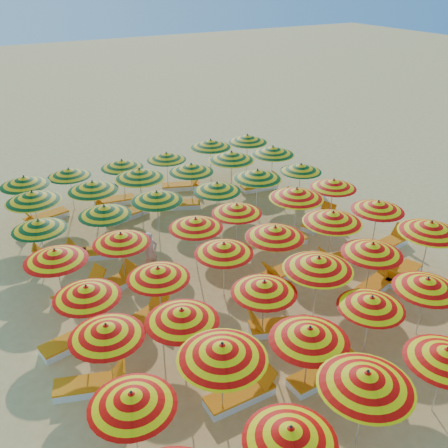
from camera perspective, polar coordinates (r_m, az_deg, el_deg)
The scene contains 70 objects.
ground at distance 16.82m, azimuth 0.84°, elevation -5.53°, with size 120.00×120.00×0.00m, color #E0B463.
umbrella_1 at distance 9.83m, azimuth 7.60°, elevation -22.70°, with size 1.93×1.93×1.87m.
umbrella_2 at distance 10.76m, azimuth 16.00°, elevation -16.70°, with size 2.33×2.33×2.10m.
umbrella_3 at distance 12.16m, azimuth 24.07°, elevation -13.50°, with size 2.16×2.16×1.89m.
umbrella_6 at distance 10.43m, azimuth -10.48°, elevation -19.11°, with size 2.32×2.32×1.88m.
umbrella_7 at distance 10.95m, azimuth -0.20°, elevation -14.34°, with size 2.23×2.23×2.11m.
umbrella_8 at distance 11.73m, azimuth 9.75°, elevation -12.29°, with size 2.44×2.44×1.97m.
umbrella_9 at distance 13.25m, azimuth 16.50°, elevation -8.59°, with size 2.22×2.22×1.83m.
umbrella_10 at distance 14.35m, azimuth 22.20°, elevation -6.35°, with size 2.03×2.03×1.88m.
umbrella_12 at distance 12.07m, azimuth -13.29°, elevation -11.79°, with size 2.35×2.35×1.90m.
umbrella_13 at distance 12.19m, azimuth -4.84°, elevation -10.37°, with size 2.34×2.34×1.94m.
umbrella_14 at distance 13.23m, azimuth 4.61°, elevation -7.18°, with size 1.86×1.86×1.88m.
umbrella_15 at distance 14.05m, azimuth 10.74°, elevation -4.44°, with size 1.98×1.98×2.10m.
umbrella_16 at distance 15.41m, azimuth 16.60°, elevation -2.71°, with size 2.39×2.39×1.94m.
umbrella_17 at distance 16.91m, azimuth 22.56°, elevation -0.36°, with size 2.09×2.09×2.11m.
umbrella_18 at distance 13.48m, azimuth -15.43°, elevation -7.48°, with size 1.79×1.79×1.89m.
umbrella_19 at distance 13.87m, azimuth -7.54°, elevation -5.57°, with size 2.20×2.20×1.87m.
umbrella_20 at distance 14.86m, azimuth -0.01°, elevation -2.80°, with size 2.25×2.25×1.90m.
umbrella_21 at distance 15.64m, azimuth 5.85°, elevation -0.91°, with size 2.49×2.49×2.00m.
umbrella_22 at distance 16.69m, azimuth 12.32°, elevation 0.78°, with size 2.04×2.04×2.09m.
umbrella_23 at distance 18.15m, azimuth 17.20°, elevation 1.99°, with size 2.34×2.34×1.96m.
umbrella_24 at distance 15.21m, azimuth -18.72°, elevation -3.39°, with size 2.12×2.12×1.96m.
umbrella_25 at distance 15.70m, azimuth -11.67°, elevation -1.62°, with size 2.22×2.22×1.90m.
umbrella_26 at distance 16.30m, azimuth -3.25°, elevation 0.11°, with size 1.83×1.83×1.90m.
umbrella_27 at distance 17.31m, azimuth 1.47°, elevation 1.75°, with size 1.81×1.81×1.87m.
umbrella_28 at distance 18.18m, azimuth 8.30°, elevation 3.48°, with size 2.62×2.62×2.10m.
umbrella_29 at distance 19.71m, azimuth 12.40°, elevation 4.51°, with size 2.08×2.08×1.91m.
umbrella_30 at distance 17.30m, azimuth -20.41°, elevation -0.09°, with size 2.07×2.07×1.88m.
umbrella_31 at distance 17.56m, azimuth -13.49°, elevation 1.51°, with size 1.94×1.94×1.92m.
umbrella_32 at distance 18.13m, azimuth -7.70°, elevation 3.17°, with size 2.02×2.02×2.01m.
umbrella_33 at distance 18.93m, azimuth -0.80°, elevation 4.25°, with size 2.04×2.04×1.93m.
umbrella_34 at distance 19.82m, azimuth 3.83°, elevation 5.69°, with size 2.03×2.03×2.07m.
umbrella_35 at distance 21.21m, azimuth 8.77°, elevation 6.38°, with size 1.80×1.80×1.86m.
umbrella_36 at distance 19.04m, azimuth -21.03°, elevation 2.96°, with size 2.62×2.62×2.09m.
umbrella_37 at distance 19.40m, azimuth -14.78°, elevation 4.21°, with size 2.07×2.07×2.03m.
umbrella_38 at distance 19.99m, azimuth -9.64°, elevation 5.70°, with size 2.47×2.47×2.13m.
umbrella_39 at distance 20.75m, azimuth -3.77°, elevation 6.42°, with size 2.37×2.37×1.96m.
umbrella_40 at distance 21.64m, azimuth 0.86°, elevation 7.79°, with size 2.36×2.36×2.12m.
umbrella_41 at distance 22.53m, azimuth 5.59°, elevation 8.37°, with size 2.34×2.34×2.08m.
umbrella_42 at distance 20.77m, azimuth -21.86°, elevation 4.59°, with size 1.90×1.90×2.01m.
umbrella_43 at distance 21.40m, azimuth -17.31°, elevation 5.65°, with size 1.90×1.90×1.87m.
umbrella_44 at distance 21.71m, azimuth -11.58°, elevation 6.76°, with size 2.18×2.18×1.91m.
umbrella_45 at distance 22.44m, azimuth -6.59°, elevation 7.70°, with size 1.95×1.95×1.85m.
umbrella_46 at distance 23.43m, azimuth -1.55°, elevation 9.18°, with size 2.36×2.36×2.05m.
umbrella_47 at distance 24.15m, azimuth 2.68°, elevation 9.73°, with size 2.49×2.49×2.05m.
lounger_1 at distance 12.46m, azimuth 1.99°, elevation -18.87°, with size 1.73×0.59×0.69m.
lounger_2 at distance 13.13m, azimuth 11.10°, elevation -16.52°, with size 1.75×0.63×0.69m.
lounger_3 at distance 13.04m, azimuth -14.85°, elevation -17.38°, with size 1.83×1.09×0.69m.
lounger_4 at distance 14.35m, azimuth 6.17°, elevation -11.60°, with size 1.83×1.14×0.69m.
lounger_5 at distance 16.67m, azimuth 17.02°, elevation -6.59°, with size 1.82×0.99×0.69m.
lounger_6 at distance 17.41m, azimuth 19.79°, elevation -5.52°, with size 1.83×1.15×0.69m.
lounger_7 at distance 14.42m, azimuth -16.79°, elevation -12.61°, with size 1.81×0.92×0.69m.
lounger_8 at distance 14.70m, azimuth -9.22°, elevation -10.74°, with size 1.82×1.18×0.69m.
lounger_9 at distance 16.72m, azimuth 6.99°, elevation -5.34°, with size 1.80×0.84×0.69m.
lounger_10 at distance 17.73m, azimuth 13.25°, elevation -3.87°, with size 1.76×0.68×0.69m.
lounger_11 at distance 19.12m, azimuth 18.30°, elevation -2.16°, with size 1.80×0.81×0.69m.
lounger_12 at distance 16.28m, azimuth -16.01°, elevation -7.34°, with size 1.83×1.13×0.69m.
lounger_13 at distance 16.29m, azimuth -12.73°, elevation -6.86°, with size 1.82×1.03×0.69m.
lounger_14 at distance 18.52m, azimuth 6.69°, elevation -1.82°, with size 1.82×0.98×0.69m.
lounger_15 at distance 20.06m, azimuth 10.81°, elevation 0.28°, with size 1.83×1.15×0.69m.
lounger_16 at distance 18.27m, azimuth -18.26°, elevation -3.60°, with size 1.82×1.02×0.69m.
lounger_17 at distance 18.18m, azimuth -14.79°, elevation -3.22°, with size 1.83×1.16×0.69m.
lounger_18 at distance 22.15m, azimuth 9.35°, elevation 3.11°, with size 1.75×0.65×0.69m.
lounger_19 at distance 20.66m, azimuth -10.99°, elevation 1.10°, with size 1.82×0.99×0.69m.
lounger_20 at distance 21.22m, azimuth -5.20°, elevation 2.25°, with size 1.82×1.22×0.69m.
lounger_21 at distance 22.99m, azimuth 4.15°, elevation 4.35°, with size 1.78×0.74×0.69m.
lounger_22 at distance 21.32m, azimuth -19.73°, elevation 0.76°, with size 1.82×0.94×0.69m.
lounger_23 at distance 21.98m, azimuth -12.54°, elevation 2.60°, with size 1.79×0.81×0.69m.
lounger_24 at distance 23.04m, azimuth -4.85°, elevation 4.37°, with size 1.83×1.14×0.69m.
beachgoer_a at distance 16.66m, azimuth -8.38°, elevation -3.25°, with size 0.53×0.35×1.45m, color tan.
Camera 1 is at (-7.15, -12.15, 9.16)m, focal length 40.00 mm.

